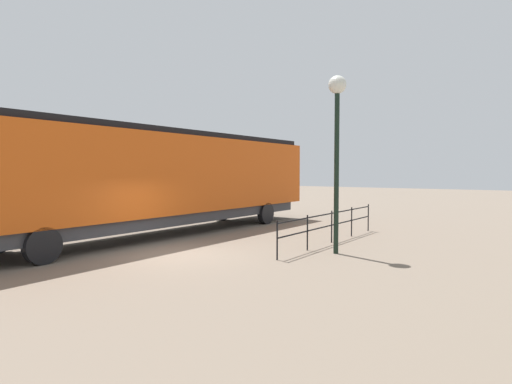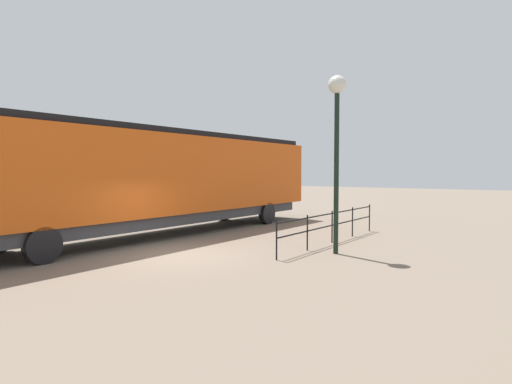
# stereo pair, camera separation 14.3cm
# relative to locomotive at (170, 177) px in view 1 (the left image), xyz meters

# --- Properties ---
(ground_plane) EXTENTS (120.00, 120.00, 0.00)m
(ground_plane) POSITION_rel_locomotive_xyz_m (3.64, -3.18, -2.46)
(ground_plane) COLOR #756656
(locomotive) EXTENTS (3.19, 18.30, 4.41)m
(locomotive) POSITION_rel_locomotive_xyz_m (0.00, 0.00, 0.00)
(locomotive) COLOR #D15114
(locomotive) RESTS_ON ground_plane
(lamp_post) EXTENTS (0.59, 0.59, 5.80)m
(lamp_post) POSITION_rel_locomotive_xyz_m (7.74, -0.02, 1.90)
(lamp_post) COLOR black
(lamp_post) RESTS_ON ground_plane
(platform_fence) EXTENTS (0.05, 7.83, 1.22)m
(platform_fence) POSITION_rel_locomotive_xyz_m (6.71, 1.87, -1.67)
(platform_fence) COLOR black
(platform_fence) RESTS_ON ground_plane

